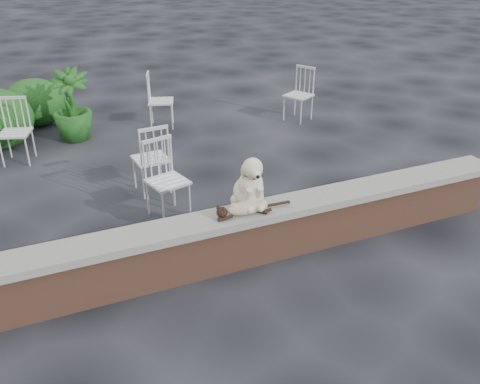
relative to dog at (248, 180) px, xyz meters
name	(u,v)px	position (x,y,z in m)	size (l,w,h in m)	color
ground	(250,259)	(-0.02, -0.11, -0.87)	(60.00, 60.00, 0.00)	black
brick_wall	(251,239)	(-0.02, -0.11, -0.62)	(6.00, 0.30, 0.50)	brown
capstone	(251,214)	(-0.02, -0.11, -0.33)	(6.20, 0.40, 0.08)	slate
dog	(248,180)	(0.00, 0.00, 0.00)	(0.38, 0.50, 0.58)	beige
cat	(247,206)	(-0.08, -0.15, -0.21)	(0.94, 0.22, 0.16)	tan
chair_d	(299,94)	(2.62, 3.61, -0.40)	(0.56, 0.56, 0.94)	silver
chair_a	(167,180)	(-0.52, 1.12, -0.40)	(0.56, 0.56, 0.94)	silver
chair_b	(15,132)	(-2.09, 3.58, -0.40)	(0.56, 0.56, 0.94)	silver
chair_c	(151,157)	(-0.53, 1.86, -0.40)	(0.56, 0.56, 0.94)	silver
chair_e	(161,100)	(0.28, 4.25, -0.40)	(0.56, 0.56, 0.94)	silver
potted_plant_b	(71,105)	(-1.21, 4.22, -0.29)	(0.64, 0.64, 1.15)	#154012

